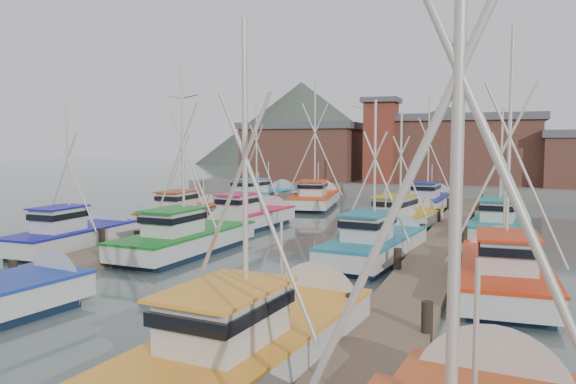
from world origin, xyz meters
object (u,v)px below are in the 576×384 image
(boat_4, at_px, (193,238))
(boat_12, at_px, (316,198))
(boat_8, at_px, (251,217))
(boat_1, at_px, (262,339))
(lookout_tower, at_px, (381,140))

(boat_4, height_order, boat_12, boat_12)
(boat_4, bearing_deg, boat_12, 94.29)
(boat_8, relative_size, boat_12, 0.76)
(boat_4, distance_m, boat_12, 20.55)
(boat_1, height_order, boat_8, boat_1)
(boat_8, bearing_deg, boat_4, -80.51)
(lookout_tower, distance_m, boat_12, 13.81)
(lookout_tower, height_order, boat_1, lookout_tower)
(boat_1, height_order, boat_4, boat_4)
(boat_8, xyz_separation_m, boat_12, (0.01, 12.65, 0.01))
(boat_1, xyz_separation_m, boat_12, (-9.25, 32.05, 0.01))
(lookout_tower, relative_size, boat_12, 0.74)
(boat_8, height_order, boat_12, boat_12)
(boat_4, bearing_deg, boat_1, -50.18)
(boat_1, bearing_deg, boat_12, 111.28)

